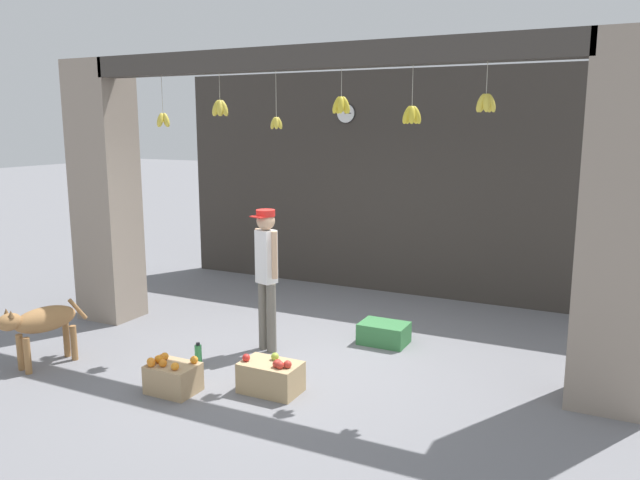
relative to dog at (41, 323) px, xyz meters
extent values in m
plane|color=slate|center=(2.41, 1.36, -0.49)|extent=(60.00, 60.00, 0.00)
cube|color=#38332D|center=(2.41, 4.54, 1.19)|extent=(7.40, 0.12, 3.36)
cube|color=gray|center=(-0.64, 1.66, 1.19)|extent=(0.70, 0.60, 3.36)
cube|color=gray|center=(5.46, 1.66, 1.19)|extent=(0.70, 0.60, 3.36)
cube|color=#3D3833|center=(2.41, 1.48, 2.75)|extent=(5.50, 0.24, 0.24)
cylinder|color=#B2AD99|center=(0.54, 1.46, 2.42)|extent=(0.01, 0.01, 0.42)
ellipsoid|color=yellow|center=(0.59, 1.46, 2.13)|extent=(0.12, 0.07, 0.19)
ellipsoid|color=yellow|center=(0.54, 1.51, 2.13)|extent=(0.07, 0.12, 0.19)
ellipsoid|color=yellow|center=(0.49, 1.46, 2.13)|extent=(0.12, 0.07, 0.19)
ellipsoid|color=yellow|center=(0.54, 1.42, 2.13)|extent=(0.07, 0.12, 0.19)
cylinder|color=#B2AD99|center=(1.32, 1.51, 2.49)|extent=(0.01, 0.01, 0.29)
ellipsoid|color=yellow|center=(1.37, 1.51, 2.26)|extent=(0.13, 0.07, 0.20)
ellipsoid|color=yellow|center=(1.35, 1.55, 2.26)|extent=(0.10, 0.12, 0.21)
ellipsoid|color=yellow|center=(1.30, 1.55, 2.26)|extent=(0.10, 0.12, 0.21)
ellipsoid|color=yellow|center=(1.27, 1.51, 2.26)|extent=(0.13, 0.07, 0.20)
ellipsoid|color=yellow|center=(1.30, 1.46, 2.26)|extent=(0.10, 0.12, 0.21)
ellipsoid|color=yellow|center=(1.35, 1.46, 2.26)|extent=(0.10, 0.12, 0.21)
cylinder|color=#B2AD99|center=(2.06, 1.48, 2.40)|extent=(0.01, 0.01, 0.48)
ellipsoid|color=yellow|center=(2.10, 1.48, 2.09)|extent=(0.09, 0.05, 0.15)
ellipsoid|color=yellow|center=(2.08, 1.51, 2.09)|extent=(0.08, 0.09, 0.15)
ellipsoid|color=yellow|center=(2.05, 1.51, 2.09)|extent=(0.08, 0.09, 0.15)
ellipsoid|color=yellow|center=(2.03, 1.48, 2.09)|extent=(0.09, 0.05, 0.15)
ellipsoid|color=yellow|center=(2.05, 1.45, 2.09)|extent=(0.08, 0.09, 0.15)
ellipsoid|color=yellow|center=(2.08, 1.45, 2.09)|extent=(0.08, 0.09, 0.15)
cylinder|color=#B2AD99|center=(2.81, 1.51, 2.50)|extent=(0.01, 0.01, 0.28)
ellipsoid|color=yellow|center=(2.86, 1.51, 2.27)|extent=(0.13, 0.07, 0.19)
ellipsoid|color=yellow|center=(2.83, 1.55, 2.27)|extent=(0.09, 0.12, 0.20)
ellipsoid|color=yellow|center=(2.77, 1.53, 2.27)|extent=(0.12, 0.10, 0.20)
ellipsoid|color=yellow|center=(2.77, 1.48, 2.27)|extent=(0.12, 0.10, 0.20)
ellipsoid|color=yellow|center=(2.83, 1.46, 2.27)|extent=(0.09, 0.12, 0.20)
cylinder|color=#B2AD99|center=(3.58, 1.46, 2.44)|extent=(0.01, 0.01, 0.38)
ellipsoid|color=yellow|center=(3.62, 1.46, 2.17)|extent=(0.13, 0.07, 0.19)
ellipsoid|color=yellow|center=(3.59, 1.50, 2.17)|extent=(0.09, 0.12, 0.20)
ellipsoid|color=yellow|center=(3.54, 1.49, 2.17)|extent=(0.12, 0.10, 0.20)
ellipsoid|color=yellow|center=(3.54, 1.43, 2.17)|extent=(0.12, 0.10, 0.20)
ellipsoid|color=yellow|center=(3.59, 1.41, 2.17)|extent=(0.09, 0.12, 0.20)
cylinder|color=#B2AD99|center=(4.28, 1.44, 2.49)|extent=(0.01, 0.01, 0.28)
ellipsoid|color=yellow|center=(4.32, 1.44, 2.27)|extent=(0.12, 0.07, 0.19)
ellipsoid|color=yellow|center=(4.29, 1.48, 2.27)|extent=(0.09, 0.12, 0.19)
ellipsoid|color=yellow|center=(4.24, 1.46, 2.27)|extent=(0.11, 0.10, 0.20)
ellipsoid|color=yellow|center=(4.24, 1.41, 2.27)|extent=(0.11, 0.10, 0.20)
ellipsoid|color=yellow|center=(4.29, 1.39, 2.27)|extent=(0.09, 0.12, 0.19)
ellipsoid|color=#9E7042|center=(0.01, 0.04, 0.03)|extent=(0.43, 0.72, 0.27)
cylinder|color=#9E7042|center=(0.03, -0.23, -0.29)|extent=(0.07, 0.07, 0.39)
cylinder|color=#9E7042|center=(-0.13, -0.19, -0.29)|extent=(0.07, 0.07, 0.39)
cylinder|color=#9E7042|center=(0.15, 0.27, -0.29)|extent=(0.07, 0.07, 0.39)
cylinder|color=#9E7042|center=(-0.01, 0.31, -0.29)|extent=(0.07, 0.07, 0.39)
ellipsoid|color=#9E7042|center=(-0.08, -0.32, 0.09)|extent=(0.23, 0.28, 0.18)
cone|color=brown|center=(-0.03, -0.33, 0.19)|extent=(0.06, 0.06, 0.08)
cone|color=brown|center=(-0.13, -0.30, 0.19)|extent=(0.06, 0.06, 0.08)
cylinder|color=#9E7042|center=(0.10, 0.40, 0.06)|extent=(0.09, 0.21, 0.27)
cylinder|color=#6B665B|center=(1.98, 1.45, -0.08)|extent=(0.11, 0.11, 0.80)
cylinder|color=#6B665B|center=(1.85, 1.50, -0.08)|extent=(0.11, 0.11, 0.80)
cube|color=white|center=(1.91, 1.48, 0.62)|extent=(0.24, 0.22, 0.60)
cylinder|color=tan|center=(2.05, 1.43, 0.66)|extent=(0.06, 0.06, 0.53)
cylinder|color=tan|center=(1.78, 1.52, 0.66)|extent=(0.06, 0.06, 0.53)
sphere|color=tan|center=(1.91, 1.48, 1.03)|extent=(0.21, 0.21, 0.21)
cylinder|color=red|center=(1.91, 1.48, 1.11)|extent=(0.21, 0.21, 0.07)
cube|color=red|center=(1.88, 1.38, 1.08)|extent=(0.20, 0.16, 0.01)
cube|color=tan|center=(1.68, 0.09, -0.35)|extent=(0.47, 0.36, 0.28)
sphere|color=orange|center=(1.53, 0.11, -0.17)|extent=(0.08, 0.08, 0.08)
sphere|color=orange|center=(1.63, 0.01, -0.17)|extent=(0.08, 0.08, 0.08)
sphere|color=orange|center=(1.84, 0.22, -0.17)|extent=(0.08, 0.08, 0.08)
sphere|color=orange|center=(1.53, -0.04, -0.17)|extent=(0.08, 0.08, 0.08)
sphere|color=orange|center=(1.49, 0.00, -0.17)|extent=(0.08, 0.08, 0.08)
sphere|color=orange|center=(1.52, 0.16, -0.17)|extent=(0.08, 0.08, 0.08)
sphere|color=orange|center=(1.78, 0.00, -0.17)|extent=(0.08, 0.08, 0.08)
sphere|color=orange|center=(1.51, 0.08, -0.17)|extent=(0.08, 0.08, 0.08)
sphere|color=orange|center=(1.53, 0.07, -0.17)|extent=(0.08, 0.08, 0.08)
cube|color=tan|center=(2.53, 0.51, -0.34)|extent=(0.58, 0.37, 0.30)
sphere|color=red|center=(2.68, 0.43, -0.15)|extent=(0.08, 0.08, 0.08)
sphere|color=red|center=(2.74, 0.48, -0.15)|extent=(0.08, 0.08, 0.08)
sphere|color=red|center=(2.64, 0.44, -0.15)|extent=(0.08, 0.08, 0.08)
sphere|color=#99B238|center=(2.53, 0.60, -0.15)|extent=(0.08, 0.08, 0.08)
sphere|color=red|center=(2.64, 0.46, -0.15)|extent=(0.08, 0.08, 0.08)
sphere|color=red|center=(2.29, 0.45, -0.15)|extent=(0.08, 0.08, 0.08)
cube|color=#387A42|center=(3.03, 2.28, -0.36)|extent=(0.56, 0.40, 0.25)
cylinder|color=#38934C|center=(1.51, 0.71, -0.36)|extent=(0.08, 0.08, 0.24)
cylinder|color=black|center=(1.51, 0.71, -0.23)|extent=(0.04, 0.04, 0.03)
cylinder|color=black|center=(1.54, 4.48, 2.24)|extent=(0.30, 0.01, 0.30)
cylinder|color=white|center=(1.54, 4.46, 2.24)|extent=(0.28, 0.02, 0.28)
cube|color=black|center=(1.54, 4.45, 2.27)|extent=(0.01, 0.01, 0.08)
cube|color=black|center=(1.59, 4.45, 2.24)|extent=(0.11, 0.01, 0.01)
camera|label=1|loc=(5.48, -4.39, 2.09)|focal=35.00mm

